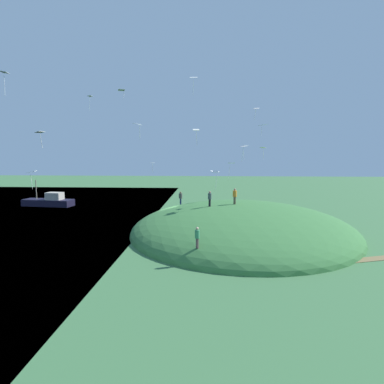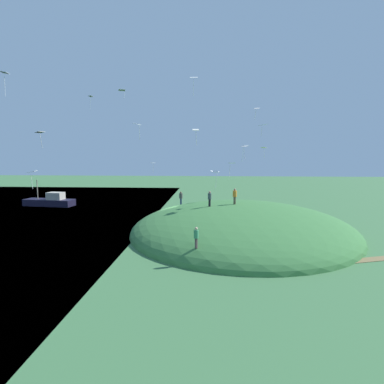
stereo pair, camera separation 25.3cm
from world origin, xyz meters
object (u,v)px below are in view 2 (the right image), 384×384
(kite_2, at_px, (257,109))
(kite_13, at_px, (264,148))
(person_on_hilltop, at_px, (196,235))
(person_watching_kites, at_px, (235,194))
(kite_11, at_px, (91,98))
(kite_12, at_px, (153,164))
(kite_5, at_px, (263,125))
(kite_7, at_px, (122,91))
(kite_10, at_px, (32,172))
(kite_8, at_px, (245,147))
(kite_1, at_px, (232,164))
(kite_14, at_px, (5,74))
(person_with_child, at_px, (210,197))
(kite_0, at_px, (40,133))
(kite_4, at_px, (196,131))
(kite_15, at_px, (215,173))
(person_walking_path, at_px, (181,196))
(kite_3, at_px, (137,125))
(boat_on_lake, at_px, (50,201))
(kite_6, at_px, (194,79))
(kite_9, at_px, (245,147))

(kite_2, bearing_deg, kite_13, 76.34)
(person_on_hilltop, bearing_deg, person_watching_kites, -62.54)
(kite_11, distance_m, kite_12, 13.57)
(person_on_hilltop, distance_m, kite_5, 17.81)
(person_on_hilltop, relative_size, kite_7, 1.36)
(kite_5, distance_m, kite_10, 25.14)
(kite_2, xyz_separation_m, kite_8, (-1.71, -3.50, -4.77))
(kite_1, distance_m, kite_14, 26.80)
(kite_5, xyz_separation_m, kite_10, (-23.54, -7.22, -5.05))
(person_watching_kites, relative_size, kite_5, 1.34)
(person_with_child, distance_m, kite_0, 18.01)
(kite_11, bearing_deg, kite_5, -24.45)
(kite_4, relative_size, kite_13, 0.82)
(kite_1, relative_size, kite_4, 1.41)
(kite_15, bearing_deg, kite_0, -156.57)
(kite_8, bearing_deg, kite_10, -159.69)
(person_walking_path, bearing_deg, kite_3, 142.43)
(person_with_child, bearing_deg, kite_14, 48.16)
(kite_4, height_order, kite_12, kite_4)
(kite_2, bearing_deg, kite_1, 167.69)
(person_on_hilltop, xyz_separation_m, kite_15, (1.55, 10.99, 4.19))
(kite_11, xyz_separation_m, kite_15, (18.61, -13.29, -10.38))
(boat_on_lake, distance_m, kite_7, 23.12)
(person_watching_kites, distance_m, kite_8, 5.97)
(person_watching_kites, relative_size, kite_6, 0.82)
(kite_10, bearing_deg, kite_4, 2.31)
(person_on_hilltop, distance_m, kite_11, 33.05)
(person_on_hilltop, relative_size, kite_1, 0.77)
(kite_1, bearing_deg, kite_12, 143.59)
(kite_1, distance_m, kite_4, 12.73)
(person_walking_path, xyz_separation_m, kite_2, (9.73, -0.79, 11.31))
(kite_1, xyz_separation_m, kite_7, (-14.59, 0.78, 9.73))
(kite_3, distance_m, kite_11, 22.47)
(kite_2, bearing_deg, boat_on_lake, 164.19)
(kite_12, bearing_deg, kite_13, 7.03)
(kite_1, distance_m, kite_7, 17.55)
(person_walking_path, bearing_deg, kite_1, -115.98)
(kite_1, bearing_deg, kite_9, 75.18)
(person_watching_kites, bearing_deg, kite_7, -7.88)
(kite_12, bearing_deg, kite_4, -68.74)
(kite_9, bearing_deg, kite_8, -95.52)
(boat_on_lake, xyz_separation_m, person_on_hilltop, (25.41, -26.69, 1.63))
(kite_10, relative_size, kite_12, 1.17)
(kite_15, bearing_deg, kite_9, 74.20)
(kite_11, bearing_deg, person_with_child, -36.76)
(kite_5, bearing_deg, kite_8, 158.89)
(person_walking_path, relative_size, kite_7, 1.42)
(person_on_hilltop, xyz_separation_m, kite_3, (-5.81, 5.65, 8.96))
(person_with_child, xyz_separation_m, kite_2, (5.82, 6.77, 10.29))
(kite_3, relative_size, kite_6, 0.69)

